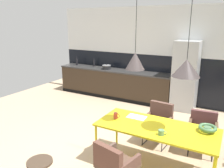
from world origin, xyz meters
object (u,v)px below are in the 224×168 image
(armchair_near_window, at_px, (203,127))
(fruit_bowl, at_px, (208,128))
(side_stool, at_px, (40,164))
(refrigerator_column, at_px, (185,76))
(open_book, at_px, (137,117))
(bottle_vinegar_dark, at_px, (94,63))
(armchair_corner_seat, at_px, (159,119))
(armchair_facing_counter, at_px, (114,161))
(mug_white_ceramic, at_px, (161,133))
(cooking_pot, at_px, (107,67))
(bottle_oil_tall, at_px, (77,62))
(pendant_lamp_over_table_far, at_px, (186,68))
(pendant_lamp_over_table_near, at_px, (135,61))
(mug_wide_latte, at_px, (116,116))
(dining_table, at_px, (156,129))

(armchair_near_window, height_order, fruit_bowl, fruit_bowl)
(side_stool, bearing_deg, armchair_near_window, 50.14)
(refrigerator_column, height_order, open_book, refrigerator_column)
(refrigerator_column, relative_size, bottle_vinegar_dark, 7.01)
(refrigerator_column, xyz_separation_m, armchair_corner_seat, (-0.04, -2.11, -0.43))
(refrigerator_column, xyz_separation_m, side_stool, (-1.05, -4.20, -0.50))
(armchair_facing_counter, height_order, armchair_corner_seat, armchair_corner_seat)
(armchair_facing_counter, xyz_separation_m, side_stool, (-0.92, -0.44, -0.08))
(mug_white_ceramic, distance_m, side_stool, 1.76)
(armchair_corner_seat, xyz_separation_m, cooking_pot, (-2.37, 2.04, 0.45))
(armchair_corner_seat, relative_size, bottle_oil_tall, 2.74)
(refrigerator_column, relative_size, mug_white_ceramic, 14.73)
(open_book, distance_m, pendant_lamp_over_table_far, 1.24)
(refrigerator_column, distance_m, fruit_bowl, 2.87)
(refrigerator_column, height_order, side_stool, refrigerator_column)
(armchair_near_window, bearing_deg, pendant_lamp_over_table_near, 38.06)
(armchair_near_window, distance_m, pendant_lamp_over_table_far, 1.50)
(refrigerator_column, distance_m, armchair_facing_counter, 3.79)
(pendant_lamp_over_table_far, bearing_deg, bottle_vinegar_dark, 139.31)
(cooking_pot, xyz_separation_m, pendant_lamp_over_table_far, (2.94, -2.84, 0.75))
(mug_wide_latte, distance_m, mug_white_ceramic, 0.87)
(armchair_near_window, xyz_separation_m, pendant_lamp_over_table_near, (-0.96, -0.92, 1.25))
(armchair_near_window, bearing_deg, mug_white_ceramic, 62.72)
(refrigerator_column, relative_size, open_book, 5.91)
(refrigerator_column, xyz_separation_m, armchair_near_window, (0.76, -2.04, -0.43))
(dining_table, height_order, bottle_oil_tall, bottle_oil_tall)
(side_stool, xyz_separation_m, pendant_lamp_over_table_far, (1.59, 1.30, 1.27))
(armchair_corner_seat, height_order, side_stool, armchair_corner_seat)
(fruit_bowl, bearing_deg, open_book, -178.65)
(armchair_facing_counter, xyz_separation_m, open_book, (-0.11, 1.01, 0.23))
(mug_wide_latte, xyz_separation_m, pendant_lamp_over_table_far, (1.07, 0.06, 0.91))
(armchair_facing_counter, distance_m, fruit_bowl, 1.48)
(cooking_pot, bearing_deg, fruit_bowl, -38.89)
(pendant_lamp_over_table_far, bearing_deg, dining_table, -176.69)
(cooking_pot, bearing_deg, pendant_lamp_over_table_near, -52.75)
(armchair_near_window, distance_m, open_book, 1.25)
(pendant_lamp_over_table_near, bearing_deg, fruit_bowl, 12.42)
(cooking_pot, xyz_separation_m, side_stool, (1.36, -4.14, -0.52))
(armchair_near_window, height_order, bottle_vinegar_dark, bottle_vinegar_dark)
(pendant_lamp_over_table_far, bearing_deg, armchair_corner_seat, 126.04)
(refrigerator_column, bearing_deg, bottle_vinegar_dark, 176.97)
(dining_table, xyz_separation_m, armchair_facing_counter, (-0.30, -0.84, -0.18))
(fruit_bowl, relative_size, pendant_lamp_over_table_far, 0.23)
(bottle_oil_tall, bearing_deg, pendant_lamp_over_table_near, -41.09)
(dining_table, bearing_deg, armchair_corner_seat, 104.22)
(dining_table, height_order, pendant_lamp_over_table_far, pendant_lamp_over_table_far)
(side_stool, relative_size, pendant_lamp_over_table_near, 0.43)
(armchair_facing_counter, distance_m, mug_wide_latte, 0.94)
(mug_white_ceramic, bearing_deg, pendant_lamp_over_table_near, 159.70)
(mug_wide_latte, distance_m, cooking_pot, 3.45)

